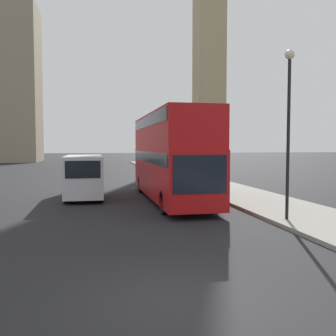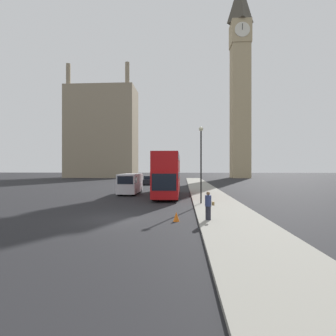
{
  "view_description": "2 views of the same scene",
  "coord_description": "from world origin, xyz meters",
  "px_view_note": "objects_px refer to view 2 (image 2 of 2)",
  "views": [
    {
      "loc": [
        -1.55,
        -6.61,
        2.91
      ],
      "look_at": [
        2.17,
        11.68,
        1.81
      ],
      "focal_mm": 40.0,
      "sensor_mm": 36.0,
      "label": 1
    },
    {
      "loc": [
        4.17,
        -15.46,
        3.06
      ],
      "look_at": [
        2.05,
        20.81,
        3.05
      ],
      "focal_mm": 28.0,
      "sensor_mm": 36.0,
      "label": 2
    }
  ],
  "objects_px": {
    "white_van": "(130,183)",
    "street_lamp": "(201,154)",
    "pedestrian": "(208,206)",
    "parked_sedan": "(149,181)",
    "red_double_decker_bus": "(168,173)",
    "clock_tower": "(240,76)"
  },
  "relations": [
    {
      "from": "white_van",
      "to": "street_lamp",
      "type": "xyz_separation_m",
      "value": [
        7.63,
        -8.56,
        2.96
      ]
    },
    {
      "from": "pedestrian",
      "to": "parked_sedan",
      "type": "bearing_deg",
      "value": 103.14
    },
    {
      "from": "pedestrian",
      "to": "white_van",
      "type": "bearing_deg",
      "value": 116.11
    },
    {
      "from": "red_double_decker_bus",
      "to": "street_lamp",
      "type": "distance_m",
      "value": 7.42
    },
    {
      "from": "street_lamp",
      "to": "white_van",
      "type": "bearing_deg",
      "value": 131.72
    },
    {
      "from": "red_double_decker_bus",
      "to": "parked_sedan",
      "type": "distance_m",
      "value": 20.26
    },
    {
      "from": "red_double_decker_bus",
      "to": "white_van",
      "type": "bearing_deg",
      "value": 155.56
    },
    {
      "from": "street_lamp",
      "to": "parked_sedan",
      "type": "xyz_separation_m",
      "value": [
        -7.77,
        26.14,
        -3.52
      ]
    },
    {
      "from": "street_lamp",
      "to": "parked_sedan",
      "type": "bearing_deg",
      "value": 106.55
    },
    {
      "from": "parked_sedan",
      "to": "white_van",
      "type": "bearing_deg",
      "value": -89.54
    },
    {
      "from": "street_lamp",
      "to": "parked_sedan",
      "type": "height_order",
      "value": "street_lamp"
    },
    {
      "from": "red_double_decker_bus",
      "to": "parked_sedan",
      "type": "bearing_deg",
      "value": 103.31
    },
    {
      "from": "white_van",
      "to": "parked_sedan",
      "type": "distance_m",
      "value": 17.59
    },
    {
      "from": "clock_tower",
      "to": "red_double_decker_bus",
      "type": "xyz_separation_m",
      "value": [
        -19.14,
        -53.43,
        -28.83
      ]
    },
    {
      "from": "pedestrian",
      "to": "street_lamp",
      "type": "bearing_deg",
      "value": 89.52
    },
    {
      "from": "red_double_decker_bus",
      "to": "pedestrian",
      "type": "xyz_separation_m",
      "value": [
        3.07,
        -13.4,
        -1.59
      ]
    },
    {
      "from": "red_double_decker_bus",
      "to": "street_lamp",
      "type": "relative_size",
      "value": 1.76
    },
    {
      "from": "clock_tower",
      "to": "street_lamp",
      "type": "bearing_deg",
      "value": -104.96
    },
    {
      "from": "pedestrian",
      "to": "clock_tower",
      "type": "bearing_deg",
      "value": 76.48
    },
    {
      "from": "red_double_decker_bus",
      "to": "white_van",
      "type": "xyz_separation_m",
      "value": [
        -4.5,
        2.05,
        -1.26
      ]
    },
    {
      "from": "street_lamp",
      "to": "clock_tower",
      "type": "bearing_deg",
      "value": 75.04
    },
    {
      "from": "street_lamp",
      "to": "parked_sedan",
      "type": "distance_m",
      "value": 27.5
    }
  ]
}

